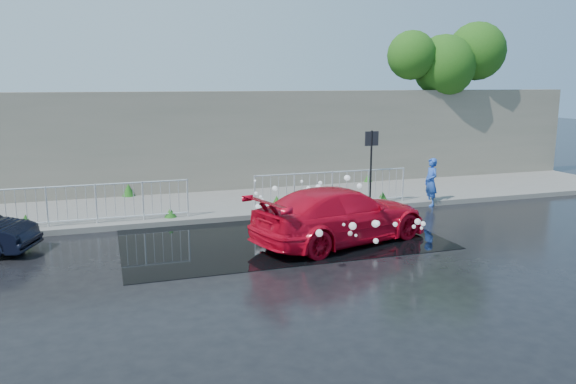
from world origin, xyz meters
name	(u,v)px	position (x,y,z in m)	size (l,w,h in m)	color
ground	(271,249)	(0.00, 0.00, 0.00)	(90.00, 90.00, 0.00)	black
pavement	(227,204)	(0.00, 5.00, 0.07)	(30.00, 4.00, 0.15)	#5F5F5B
curb	(241,217)	(0.00, 3.00, 0.08)	(30.00, 0.25, 0.16)	#5F5F5B
retaining_wall	(213,141)	(0.00, 7.20, 1.90)	(30.00, 0.60, 3.50)	#676457
puddle	(278,236)	(0.50, 1.00, 0.01)	(8.00, 5.00, 0.01)	black
sign_post	(371,155)	(4.20, 3.10, 1.72)	(0.45, 0.06, 2.50)	black
tree	(450,59)	(9.75, 7.41, 4.86)	(5.14, 2.51, 6.38)	#332114
railing_left	(96,202)	(-4.00, 3.35, 0.74)	(5.05, 0.05, 1.10)	silver
railing_right	(332,187)	(3.00, 3.35, 0.74)	(5.05, 0.05, 1.10)	silver
weeds	(220,199)	(-0.30, 4.56, 0.34)	(12.17, 3.93, 0.43)	#124414
water_spray	(324,204)	(1.85, 1.20, 0.74)	(3.57, 5.29, 1.02)	white
red_car	(341,215)	(1.85, 0.02, 0.70)	(1.95, 4.80, 1.39)	#BB071E
person	(431,182)	(6.33, 3.00, 0.78)	(0.57, 0.37, 1.56)	#234CB0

